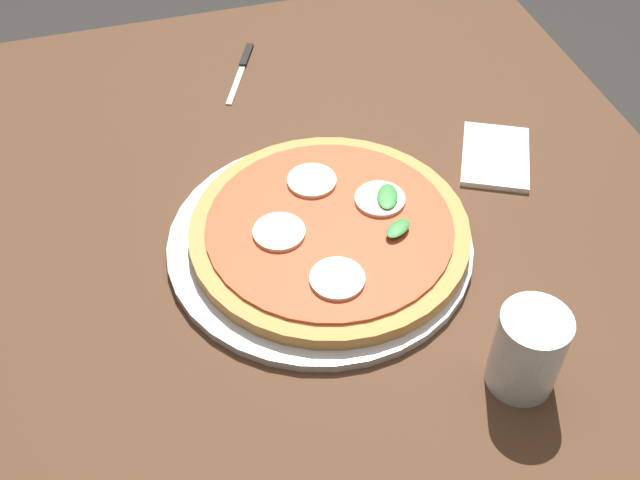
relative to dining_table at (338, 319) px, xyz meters
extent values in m
cube|color=#4C301E|center=(0.00, 0.00, 0.08)|extent=(1.25, 0.97, 0.04)
cube|color=#4C301E|center=(-0.55, -0.41, -0.28)|extent=(0.07, 0.07, 0.68)
cube|color=#4C301E|center=(-0.55, 0.41, -0.28)|extent=(0.07, 0.07, 0.68)
cylinder|color=silver|center=(-0.04, -0.01, 0.10)|extent=(0.37, 0.37, 0.01)
cylinder|color=tan|center=(-0.04, 0.00, 0.12)|extent=(0.34, 0.34, 0.02)
cylinder|color=#CC4723|center=(-0.04, 0.00, 0.13)|extent=(0.30, 0.30, 0.00)
cylinder|color=beige|center=(0.04, -0.02, 0.13)|extent=(0.06, 0.06, 0.00)
cylinder|color=beige|center=(-0.07, 0.07, 0.13)|extent=(0.06, 0.06, 0.00)
cylinder|color=beige|center=(-0.12, 0.00, 0.13)|extent=(0.06, 0.06, 0.00)
cylinder|color=beige|center=(-0.05, -0.06, 0.13)|extent=(0.06, 0.06, 0.00)
ellipsoid|color=#337F38|center=(-0.01, 0.07, 0.14)|extent=(0.04, 0.04, 0.00)
ellipsoid|color=#337F38|center=(-0.06, 0.08, 0.14)|extent=(0.05, 0.04, 0.00)
cube|color=white|center=(-0.13, 0.27, 0.10)|extent=(0.16, 0.14, 0.01)
cube|color=black|center=(-0.47, -0.01, 0.10)|extent=(0.06, 0.03, 0.01)
cube|color=silver|center=(-0.40, -0.04, 0.10)|extent=(0.09, 0.05, 0.00)
cylinder|color=silver|center=(0.20, 0.14, 0.15)|extent=(0.07, 0.07, 0.10)
camera|label=1|loc=(0.58, -0.19, 0.79)|focal=43.28mm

